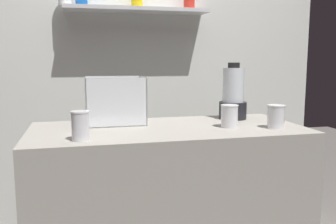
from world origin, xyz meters
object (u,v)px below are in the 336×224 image
(blender_pitcher, at_px, (233,96))
(juice_cup_beet_left, at_px, (229,117))
(carrot_display_bin, at_px, (115,109))
(juice_cup_orange_middle, at_px, (276,118))
(juice_cup_pomegranate_far_left, at_px, (81,127))

(blender_pitcher, height_order, juice_cup_beet_left, blender_pitcher)
(juice_cup_beet_left, bearing_deg, carrot_display_bin, 155.97)
(blender_pitcher, relative_size, juice_cup_orange_middle, 2.75)
(carrot_display_bin, distance_m, juice_cup_orange_middle, 0.85)
(blender_pitcher, xyz_separation_m, juice_cup_orange_middle, (0.09, -0.33, -0.08))
(juice_cup_pomegranate_far_left, relative_size, juice_cup_orange_middle, 1.08)
(carrot_display_bin, bearing_deg, juice_cup_pomegranate_far_left, -115.67)
(carrot_display_bin, height_order, juice_cup_pomegranate_far_left, carrot_display_bin)
(carrot_display_bin, distance_m, blender_pitcher, 0.69)
(juice_cup_beet_left, xyz_separation_m, juice_cup_orange_middle, (0.22, -0.08, 0.00))
(carrot_display_bin, xyz_separation_m, juice_cup_beet_left, (0.56, -0.25, -0.03))
(carrot_display_bin, distance_m, juice_cup_pomegranate_far_left, 0.43)
(blender_pitcher, height_order, juice_cup_pomegranate_far_left, blender_pitcher)
(juice_cup_beet_left, distance_m, juice_cup_orange_middle, 0.23)
(carrot_display_bin, xyz_separation_m, juice_cup_pomegranate_far_left, (-0.19, -0.39, -0.02))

